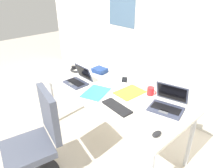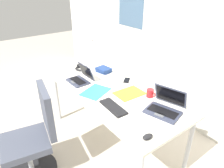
{
  "view_description": "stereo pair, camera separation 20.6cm",
  "coord_description": "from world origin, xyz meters",
  "px_view_note": "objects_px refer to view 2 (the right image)",
  "views": [
    {
      "loc": [
        1.48,
        -1.37,
        1.86
      ],
      "look_at": [
        0.0,
        0.0,
        0.82
      ],
      "focal_mm": 32.89,
      "sensor_mm": 36.0,
      "label": 1
    },
    {
      "loc": [
        1.62,
        -1.21,
        1.86
      ],
      "look_at": [
        0.0,
        0.0,
        0.82
      ],
      "focal_mm": 32.89,
      "sensor_mm": 36.0,
      "label": 2
    }
  ],
  "objects_px": {
    "cell_phone": "(127,80)",
    "paper_folder_back_left": "(96,92)",
    "desk_lamp": "(94,51)",
    "paper_folder_by_keyboard": "(129,93)",
    "headphones": "(82,68)",
    "external_keyboard": "(113,107)",
    "laptop_front_left": "(80,78)",
    "book_stack": "(104,70)",
    "coffee_mug": "(150,93)",
    "laptop_front_right": "(165,107)",
    "computer_mouse": "(148,137)",
    "office_chair": "(34,142)"
  },
  "relations": [
    {
      "from": "computer_mouse",
      "to": "coffee_mug",
      "type": "bearing_deg",
      "value": 135.16
    },
    {
      "from": "laptop_front_left",
      "to": "paper_folder_by_keyboard",
      "type": "distance_m",
      "value": 0.65
    },
    {
      "from": "computer_mouse",
      "to": "paper_folder_back_left",
      "type": "relative_size",
      "value": 0.31
    },
    {
      "from": "external_keyboard",
      "to": "computer_mouse",
      "type": "distance_m",
      "value": 0.5
    },
    {
      "from": "cell_phone",
      "to": "headphones",
      "type": "distance_m",
      "value": 0.7
    },
    {
      "from": "external_keyboard",
      "to": "headphones",
      "type": "relative_size",
      "value": 1.54
    },
    {
      "from": "external_keyboard",
      "to": "paper_folder_back_left",
      "type": "distance_m",
      "value": 0.37
    },
    {
      "from": "laptop_front_left",
      "to": "paper_folder_by_keyboard",
      "type": "xyz_separation_m",
      "value": [
        0.58,
        0.28,
        -0.04
      ]
    },
    {
      "from": "paper_folder_back_left",
      "to": "coffee_mug",
      "type": "relative_size",
      "value": 2.74
    },
    {
      "from": "desk_lamp",
      "to": "paper_folder_by_keyboard",
      "type": "relative_size",
      "value": 1.29
    },
    {
      "from": "laptop_front_right",
      "to": "laptop_front_left",
      "type": "bearing_deg",
      "value": -162.45
    },
    {
      "from": "cell_phone",
      "to": "office_chair",
      "type": "height_order",
      "value": "office_chair"
    },
    {
      "from": "laptop_front_left",
      "to": "cell_phone",
      "type": "height_order",
      "value": "laptop_front_left"
    },
    {
      "from": "laptop_front_right",
      "to": "coffee_mug",
      "type": "distance_m",
      "value": 0.28
    },
    {
      "from": "paper_folder_by_keyboard",
      "to": "coffee_mug",
      "type": "distance_m",
      "value": 0.23
    },
    {
      "from": "external_keyboard",
      "to": "cell_phone",
      "type": "xyz_separation_m",
      "value": [
        -0.38,
        0.5,
        -0.01
      ]
    },
    {
      "from": "office_chair",
      "to": "paper_folder_by_keyboard",
      "type": "bearing_deg",
      "value": 74.61
    },
    {
      "from": "external_keyboard",
      "to": "book_stack",
      "type": "height_order",
      "value": "book_stack"
    },
    {
      "from": "desk_lamp",
      "to": "headphones",
      "type": "bearing_deg",
      "value": -75.86
    },
    {
      "from": "office_chair",
      "to": "computer_mouse",
      "type": "bearing_deg",
      "value": 36.14
    },
    {
      "from": "computer_mouse",
      "to": "paper_folder_by_keyboard",
      "type": "relative_size",
      "value": 0.31
    },
    {
      "from": "laptop_front_left",
      "to": "paper_folder_by_keyboard",
      "type": "bearing_deg",
      "value": 25.67
    },
    {
      "from": "desk_lamp",
      "to": "external_keyboard",
      "type": "height_order",
      "value": "desk_lamp"
    },
    {
      "from": "cell_phone",
      "to": "coffee_mug",
      "type": "relative_size",
      "value": 1.2
    },
    {
      "from": "laptop_front_right",
      "to": "cell_phone",
      "type": "height_order",
      "value": "laptop_front_right"
    },
    {
      "from": "laptop_front_left",
      "to": "coffee_mug",
      "type": "relative_size",
      "value": 2.48
    },
    {
      "from": "coffee_mug",
      "to": "cell_phone",
      "type": "bearing_deg",
      "value": 173.05
    },
    {
      "from": "desk_lamp",
      "to": "paper_folder_back_left",
      "type": "relative_size",
      "value": 1.29
    },
    {
      "from": "desk_lamp",
      "to": "laptop_front_right",
      "type": "height_order",
      "value": "desk_lamp"
    },
    {
      "from": "laptop_front_right",
      "to": "office_chair",
      "type": "xyz_separation_m",
      "value": [
        -0.73,
        -1.06,
        -0.39
      ]
    },
    {
      "from": "book_stack",
      "to": "paper_folder_back_left",
      "type": "relative_size",
      "value": 0.68
    },
    {
      "from": "cell_phone",
      "to": "paper_folder_back_left",
      "type": "height_order",
      "value": "cell_phone"
    },
    {
      "from": "laptop_front_left",
      "to": "paper_folder_back_left",
      "type": "distance_m",
      "value": 0.34
    },
    {
      "from": "computer_mouse",
      "to": "coffee_mug",
      "type": "relative_size",
      "value": 0.85
    },
    {
      "from": "laptop_front_right",
      "to": "computer_mouse",
      "type": "distance_m",
      "value": 0.43
    },
    {
      "from": "coffee_mug",
      "to": "computer_mouse",
      "type": "bearing_deg",
      "value": -47.81
    },
    {
      "from": "headphones",
      "to": "paper_folder_back_left",
      "type": "relative_size",
      "value": 0.69
    },
    {
      "from": "computer_mouse",
      "to": "book_stack",
      "type": "xyz_separation_m",
      "value": [
        -1.27,
        0.46,
        0.01
      ]
    },
    {
      "from": "headphones",
      "to": "paper_folder_by_keyboard",
      "type": "relative_size",
      "value": 0.69
    },
    {
      "from": "laptop_front_right",
      "to": "paper_folder_back_left",
      "type": "bearing_deg",
      "value": -155.17
    },
    {
      "from": "desk_lamp",
      "to": "book_stack",
      "type": "xyz_separation_m",
      "value": [
        0.33,
        -0.06,
        -0.17
      ]
    },
    {
      "from": "desk_lamp",
      "to": "paper_folder_by_keyboard",
      "type": "height_order",
      "value": "desk_lamp"
    },
    {
      "from": "laptop_front_left",
      "to": "paper_folder_back_left",
      "type": "height_order",
      "value": "laptop_front_left"
    },
    {
      "from": "desk_lamp",
      "to": "book_stack",
      "type": "distance_m",
      "value": 0.37
    },
    {
      "from": "desk_lamp",
      "to": "paper_folder_back_left",
      "type": "xyz_separation_m",
      "value": [
        0.72,
        -0.45,
        -0.19
      ]
    },
    {
      "from": "cell_phone",
      "to": "headphones",
      "type": "height_order",
      "value": "headphones"
    },
    {
      "from": "cell_phone",
      "to": "paper_folder_back_left",
      "type": "bearing_deg",
      "value": -129.99
    },
    {
      "from": "desk_lamp",
      "to": "headphones",
      "type": "height_order",
      "value": "desk_lamp"
    },
    {
      "from": "laptop_front_right",
      "to": "headphones",
      "type": "xyz_separation_m",
      "value": [
        -1.36,
        -0.13,
        -0.03
      ]
    },
    {
      "from": "headphones",
      "to": "paper_folder_by_keyboard",
      "type": "bearing_deg",
      "value": 5.25
    }
  ]
}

